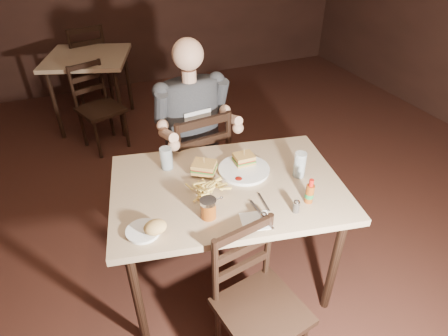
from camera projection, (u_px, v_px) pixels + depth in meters
name	position (u px, v px, depth m)	size (l,w,h in m)	color
room_shell	(253.00, 67.00, 1.77)	(7.00, 7.00, 7.00)	black
main_table	(227.00, 196.00, 2.10)	(1.39, 1.06, 0.77)	tan
bg_table	(88.00, 64.00, 3.87)	(1.01, 1.01, 0.77)	tan
chair_far	(193.00, 165.00, 2.72)	(0.44, 0.48, 0.95)	black
chair_near	(262.00, 311.00, 1.81)	(0.38, 0.42, 0.83)	black
bg_chair_far	(87.00, 66.00, 4.40)	(0.45, 0.49, 0.97)	black
bg_chair_near	(100.00, 109.00, 3.61)	(0.38, 0.42, 0.83)	black
diner	(193.00, 110.00, 2.42)	(0.52, 0.41, 0.90)	#34373A
dinner_plate	(244.00, 170.00, 2.15)	(0.29, 0.29, 0.02)	white
sandwich_left	(204.00, 164.00, 2.09)	(0.13, 0.11, 0.11)	tan
sandwich_right	(244.00, 156.00, 2.16)	(0.11, 0.09, 0.10)	tan
fries_pile	(208.00, 188.00, 1.97)	(0.24, 0.17, 0.04)	#E2C156
ketchup_dollop	(239.00, 179.00, 2.06)	(0.04, 0.04, 0.01)	maroon
glass_left	(166.00, 158.00, 2.15)	(0.07, 0.07, 0.13)	silver
glass_right	(300.00, 165.00, 2.08)	(0.07, 0.07, 0.15)	silver
hot_sauce	(310.00, 191.00, 1.89)	(0.04, 0.04, 0.14)	#7D380E
salt_shaker	(264.00, 218.00, 1.79)	(0.03, 0.03, 0.06)	white
pepper_shaker	(296.00, 207.00, 1.85)	(0.04, 0.04, 0.07)	#38332D
syrup_dispenser	(208.00, 208.00, 1.81)	(0.08, 0.08, 0.11)	#7D380E
napkin	(256.00, 221.00, 1.81)	(0.14, 0.13, 0.00)	white
knife	(261.00, 214.00, 1.85)	(0.01, 0.23, 0.01)	silver
fork	(264.00, 202.00, 1.92)	(0.01, 0.15, 0.00)	silver
side_plate	(143.00, 232.00, 1.75)	(0.16, 0.16, 0.01)	white
bread_roll	(155.00, 227.00, 1.72)	(0.11, 0.09, 0.06)	tan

